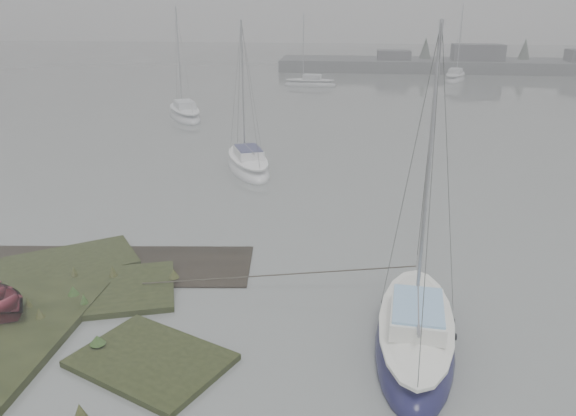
{
  "coord_description": "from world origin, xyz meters",
  "views": [
    {
      "loc": [
        5.04,
        -11.41,
        8.18
      ],
      "look_at": [
        3.1,
        5.75,
        1.8
      ],
      "focal_mm": 35.0,
      "sensor_mm": 36.0,
      "label": 1
    }
  ],
  "objects": [
    {
      "name": "ground",
      "position": [
        0.0,
        30.0,
        0.0
      ],
      "size": [
        160.0,
        160.0,
        0.0
      ],
      "primitive_type": "plane",
      "color": "slate",
      "rests_on": "ground"
    },
    {
      "name": "far_shoreline",
      "position": [
        26.84,
        61.9,
        0.85
      ],
      "size": [
        60.0,
        8.0,
        4.15
      ],
      "color": "#4C4F51",
      "rests_on": "ground"
    },
    {
      "name": "sailboat_main",
      "position": [
        6.86,
        0.99,
        0.26
      ],
      "size": [
        2.51,
        6.14,
        8.44
      ],
      "rotation": [
        0.0,
        0.0,
        -0.09
      ],
      "color": "#15153D",
      "rests_on": "ground"
    },
    {
      "name": "sailboat_white",
      "position": [
        -0.15,
        16.05,
        0.25
      ],
      "size": [
        3.88,
        5.89,
        7.92
      ],
      "rotation": [
        0.0,
        0.0,
        0.4
      ],
      "color": "silver",
      "rests_on": "ground"
    },
    {
      "name": "sailboat_far_a",
      "position": [
        -7.26,
        28.95,
        0.26
      ],
      "size": [
        4.6,
        6.24,
        8.5
      ],
      "rotation": [
        0.0,
        0.0,
        0.49
      ],
      "color": "silver",
      "rests_on": "ground"
    },
    {
      "name": "sailboat_far_b",
      "position": [
        16.21,
        52.84,
        0.26
      ],
      "size": [
        3.65,
        6.33,
        8.49
      ],
      "rotation": [
        0.0,
        0.0,
        -0.3
      ],
      "color": "silver",
      "rests_on": "ground"
    },
    {
      "name": "sailboat_far_c",
      "position": [
        0.72,
        46.64,
        0.24
      ],
      "size": [
        5.5,
        2.11,
        7.62
      ],
      "rotation": [
        0.0,
        0.0,
        1.51
      ],
      "color": "#9EA3A7",
      "rests_on": "ground"
    }
  ]
}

